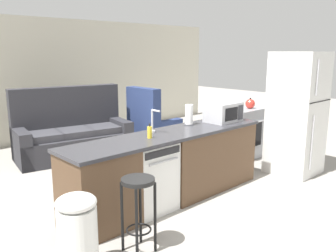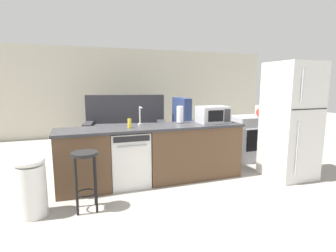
{
  "view_description": "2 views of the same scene",
  "coord_description": "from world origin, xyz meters",
  "px_view_note": "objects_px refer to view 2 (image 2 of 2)",
  "views": [
    {
      "loc": [
        -2.86,
        -3.15,
        1.9
      ],
      "look_at": [
        0.2,
        0.11,
        0.96
      ],
      "focal_mm": 38.0,
      "sensor_mm": 36.0,
      "label": 1
    },
    {
      "loc": [
        -0.97,
        -3.9,
        1.56
      ],
      "look_at": [
        0.57,
        0.48,
        0.8
      ],
      "focal_mm": 28.0,
      "sensor_mm": 36.0,
      "label": 2
    }
  ],
  "objects_px": {
    "bar_stool": "(85,168)",
    "kettle": "(260,112)",
    "dishwasher": "(128,158)",
    "stove_range": "(248,138)",
    "microwave": "(213,115)",
    "couch": "(126,129)",
    "trash_bin": "(31,185)",
    "soap_bottle": "(129,123)",
    "armchair": "(188,130)",
    "paper_towel_roll": "(180,115)",
    "refrigerator": "(291,121)"
  },
  "relations": [
    {
      "from": "bar_stool",
      "to": "kettle",
      "type": "bearing_deg",
      "value": 17.66
    },
    {
      "from": "dishwasher",
      "to": "stove_range",
      "type": "bearing_deg",
      "value": 11.91
    },
    {
      "from": "stove_range",
      "to": "dishwasher",
      "type": "bearing_deg",
      "value": -168.09
    },
    {
      "from": "microwave",
      "to": "couch",
      "type": "relative_size",
      "value": 0.23
    },
    {
      "from": "stove_range",
      "to": "trash_bin",
      "type": "xyz_separation_m",
      "value": [
        -3.87,
        -1.16,
        -0.07
      ]
    },
    {
      "from": "dishwasher",
      "to": "microwave",
      "type": "height_order",
      "value": "microwave"
    },
    {
      "from": "soap_bottle",
      "to": "armchair",
      "type": "relative_size",
      "value": 0.15
    },
    {
      "from": "paper_towel_roll",
      "to": "bar_stool",
      "type": "bearing_deg",
      "value": -151.8
    },
    {
      "from": "kettle",
      "to": "armchair",
      "type": "height_order",
      "value": "armchair"
    },
    {
      "from": "stove_range",
      "to": "bar_stool",
      "type": "xyz_separation_m",
      "value": [
        -3.26,
        -1.22,
        0.08
      ]
    },
    {
      "from": "microwave",
      "to": "couch",
      "type": "distance_m",
      "value": 2.95
    },
    {
      "from": "microwave",
      "to": "soap_bottle",
      "type": "relative_size",
      "value": 2.84
    },
    {
      "from": "microwave",
      "to": "soap_bottle",
      "type": "xyz_separation_m",
      "value": [
        -1.44,
        -0.04,
        -0.07
      ]
    },
    {
      "from": "bar_stool",
      "to": "trash_bin",
      "type": "xyz_separation_m",
      "value": [
        -0.61,
        0.06,
        -0.16
      ]
    },
    {
      "from": "dishwasher",
      "to": "couch",
      "type": "height_order",
      "value": "couch"
    },
    {
      "from": "armchair",
      "to": "trash_bin",
      "type": "bearing_deg",
      "value": -138.73
    },
    {
      "from": "refrigerator",
      "to": "bar_stool",
      "type": "bearing_deg",
      "value": -177.9
    },
    {
      "from": "stove_range",
      "to": "couch",
      "type": "distance_m",
      "value": 3.04
    },
    {
      "from": "refrigerator",
      "to": "microwave",
      "type": "relative_size",
      "value": 3.8
    },
    {
      "from": "kettle",
      "to": "trash_bin",
      "type": "xyz_separation_m",
      "value": [
        -4.04,
        -1.03,
        -0.61
      ]
    },
    {
      "from": "stove_range",
      "to": "kettle",
      "type": "relative_size",
      "value": 4.39
    },
    {
      "from": "dishwasher",
      "to": "stove_range",
      "type": "distance_m",
      "value": 2.66
    },
    {
      "from": "stove_range",
      "to": "soap_bottle",
      "type": "bearing_deg",
      "value": -167.13
    },
    {
      "from": "microwave",
      "to": "couch",
      "type": "bearing_deg",
      "value": 110.32
    },
    {
      "from": "bar_stool",
      "to": "trash_bin",
      "type": "bearing_deg",
      "value": 174.69
    },
    {
      "from": "microwave",
      "to": "bar_stool",
      "type": "bearing_deg",
      "value": -162.49
    },
    {
      "from": "refrigerator",
      "to": "soap_bottle",
      "type": "bearing_deg",
      "value": 168.85
    },
    {
      "from": "stove_range",
      "to": "soap_bottle",
      "type": "distance_m",
      "value": 2.7
    },
    {
      "from": "armchair",
      "to": "stove_range",
      "type": "bearing_deg",
      "value": -71.58
    },
    {
      "from": "refrigerator",
      "to": "kettle",
      "type": "xyz_separation_m",
      "value": [
        0.17,
        0.97,
        0.04
      ]
    },
    {
      "from": "kettle",
      "to": "trash_bin",
      "type": "relative_size",
      "value": 0.28
    },
    {
      "from": "dishwasher",
      "to": "bar_stool",
      "type": "relative_size",
      "value": 1.14
    },
    {
      "from": "paper_towel_roll",
      "to": "trash_bin",
      "type": "bearing_deg",
      "value": -160.16
    },
    {
      "from": "microwave",
      "to": "paper_towel_roll",
      "type": "xyz_separation_m",
      "value": [
        -0.53,
        0.18,
        -0.0
      ]
    },
    {
      "from": "dishwasher",
      "to": "stove_range",
      "type": "relative_size",
      "value": 0.93
    },
    {
      "from": "couch",
      "to": "armchair",
      "type": "bearing_deg",
      "value": -14.97
    },
    {
      "from": "dishwasher",
      "to": "soap_bottle",
      "type": "height_order",
      "value": "soap_bottle"
    },
    {
      "from": "dishwasher",
      "to": "paper_towel_roll",
      "type": "distance_m",
      "value": 1.13
    },
    {
      "from": "stove_range",
      "to": "armchair",
      "type": "bearing_deg",
      "value": 108.42
    },
    {
      "from": "microwave",
      "to": "bar_stool",
      "type": "distance_m",
      "value": 2.28
    },
    {
      "from": "paper_towel_roll",
      "to": "dishwasher",
      "type": "bearing_deg",
      "value": -168.86
    },
    {
      "from": "stove_range",
      "to": "kettle",
      "type": "distance_m",
      "value": 0.57
    },
    {
      "from": "refrigerator",
      "to": "bar_stool",
      "type": "relative_size",
      "value": 2.57
    },
    {
      "from": "armchair",
      "to": "couch",
      "type": "bearing_deg",
      "value": 165.03
    },
    {
      "from": "armchair",
      "to": "paper_towel_roll",
      "type": "bearing_deg",
      "value": -117.53
    },
    {
      "from": "bar_stool",
      "to": "armchair",
      "type": "relative_size",
      "value": 0.62
    },
    {
      "from": "paper_towel_roll",
      "to": "couch",
      "type": "height_order",
      "value": "couch"
    },
    {
      "from": "paper_towel_roll",
      "to": "armchair",
      "type": "xyz_separation_m",
      "value": [
        1.09,
        2.1,
        -0.69
      ]
    },
    {
      "from": "microwave",
      "to": "stove_range",
      "type": "bearing_deg",
      "value": 25.66
    },
    {
      "from": "soap_bottle",
      "to": "armchair",
      "type": "bearing_deg",
      "value": 49.24
    }
  ]
}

